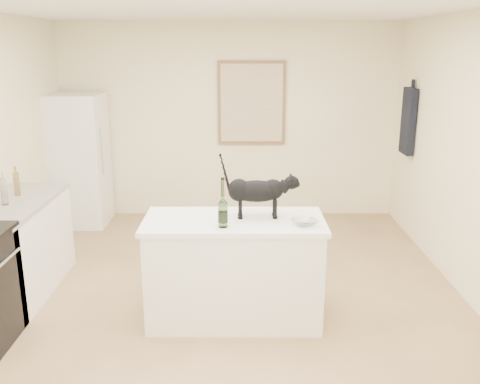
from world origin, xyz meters
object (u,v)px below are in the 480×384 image
wine_bottle (223,206)px  glass_bowl (305,222)px  black_cat (256,194)px  fridge (79,160)px

wine_bottle → glass_bowl: 0.67m
black_cat → wine_bottle: bearing=-138.7°
black_cat → fridge: bearing=130.9°
fridge → glass_bowl: size_ratio=8.38×
black_cat → wine_bottle: black_cat is taller
black_cat → glass_bowl: size_ratio=2.84×
fridge → wine_bottle: size_ratio=4.82×
black_cat → glass_bowl: 0.47m
fridge → wine_bottle: fridge is taller
fridge → black_cat: (2.24, -2.49, 0.25)m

